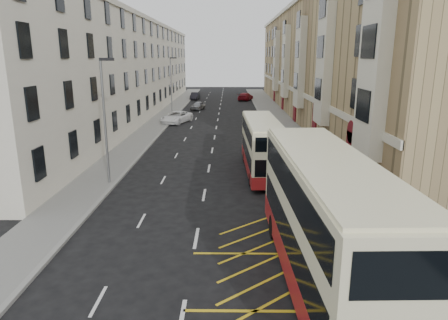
{
  "coord_description": "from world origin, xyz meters",
  "views": [
    {
      "loc": [
        1.51,
        -13.09,
        8.21
      ],
      "look_at": [
        1.24,
        8.6,
        2.58
      ],
      "focal_mm": 32.0,
      "sensor_mm": 36.0,
      "label": 1
    }
  ],
  "objects_px": {
    "car_silver": "(198,106)",
    "car_red": "(245,97)",
    "double_decker_rear": "(262,146)",
    "pedestrian_near": "(375,245)",
    "street_lamp_far": "(171,84)",
    "double_decker_front": "(325,222)",
    "pedestrian_mid": "(418,243)",
    "pedestrian_far": "(321,197)",
    "white_van": "(177,117)",
    "car_dark": "(195,96)",
    "bus_shelter": "(427,239)",
    "street_lamp_near": "(105,115)"
  },
  "relations": [
    {
      "from": "pedestrian_far",
      "to": "car_silver",
      "type": "xyz_separation_m",
      "value": [
        -9.77,
        43.59,
        -0.42
      ]
    },
    {
      "from": "car_dark",
      "to": "pedestrian_near",
      "type": "bearing_deg",
      "value": -74.97
    },
    {
      "from": "pedestrian_far",
      "to": "car_dark",
      "type": "distance_m",
      "value": 60.39
    },
    {
      "from": "bus_shelter",
      "to": "pedestrian_mid",
      "type": "relative_size",
      "value": 2.78
    },
    {
      "from": "street_lamp_far",
      "to": "car_dark",
      "type": "distance_m",
      "value": 24.39
    },
    {
      "from": "bus_shelter",
      "to": "car_red",
      "type": "height_order",
      "value": "bus_shelter"
    },
    {
      "from": "pedestrian_near",
      "to": "car_dark",
      "type": "distance_m",
      "value": 65.94
    },
    {
      "from": "street_lamp_far",
      "to": "white_van",
      "type": "distance_m",
      "value": 6.19
    },
    {
      "from": "bus_shelter",
      "to": "car_silver",
      "type": "distance_m",
      "value": 52.11
    },
    {
      "from": "pedestrian_near",
      "to": "car_silver",
      "type": "bearing_deg",
      "value": -108.12
    },
    {
      "from": "pedestrian_near",
      "to": "street_lamp_far",
      "type": "bearing_deg",
      "value": -101.92
    },
    {
      "from": "double_decker_front",
      "to": "white_van",
      "type": "relative_size",
      "value": 2.31
    },
    {
      "from": "double_decker_front",
      "to": "car_silver",
      "type": "bearing_deg",
      "value": 97.83
    },
    {
      "from": "bus_shelter",
      "to": "double_decker_front",
      "type": "relative_size",
      "value": 0.35
    },
    {
      "from": "street_lamp_far",
      "to": "street_lamp_near",
      "type": "bearing_deg",
      "value": -90.0
    },
    {
      "from": "car_dark",
      "to": "car_red",
      "type": "relative_size",
      "value": 0.83
    },
    {
      "from": "white_van",
      "to": "pedestrian_mid",
      "type": "bearing_deg",
      "value": -47.17
    },
    {
      "from": "double_decker_front",
      "to": "pedestrian_near",
      "type": "bearing_deg",
      "value": 22.93
    },
    {
      "from": "double_decker_front",
      "to": "car_dark",
      "type": "relative_size",
      "value": 2.91
    },
    {
      "from": "pedestrian_near",
      "to": "pedestrian_mid",
      "type": "bearing_deg",
      "value": 162.75
    },
    {
      "from": "pedestrian_near",
      "to": "pedestrian_far",
      "type": "relative_size",
      "value": 0.98
    },
    {
      "from": "street_lamp_near",
      "to": "bus_shelter",
      "type": "bearing_deg",
      "value": -40.14
    },
    {
      "from": "car_silver",
      "to": "car_red",
      "type": "xyz_separation_m",
      "value": [
        8.09,
        14.29,
        0.09
      ]
    },
    {
      "from": "street_lamp_far",
      "to": "pedestrian_near",
      "type": "distance_m",
      "value": 43.08
    },
    {
      "from": "street_lamp_far",
      "to": "pedestrian_far",
      "type": "xyz_separation_m",
      "value": [
        12.7,
        -35.24,
        -3.57
      ]
    },
    {
      "from": "pedestrian_mid",
      "to": "pedestrian_far",
      "type": "distance_m",
      "value": 5.76
    },
    {
      "from": "double_decker_front",
      "to": "pedestrian_far",
      "type": "height_order",
      "value": "double_decker_front"
    },
    {
      "from": "pedestrian_mid",
      "to": "pedestrian_far",
      "type": "xyz_separation_m",
      "value": [
        -2.79,
        5.03,
        0.15
      ]
    },
    {
      "from": "street_lamp_far",
      "to": "double_decker_rear",
      "type": "bearing_deg",
      "value": -69.33
    },
    {
      "from": "double_decker_rear",
      "to": "pedestrian_near",
      "type": "xyz_separation_m",
      "value": [
        3.41,
        -13.62,
        -0.94
      ]
    },
    {
      "from": "pedestrian_far",
      "to": "double_decker_front",
      "type": "bearing_deg",
      "value": 98.72
    },
    {
      "from": "white_van",
      "to": "car_dark",
      "type": "distance_m",
      "value": 28.7
    },
    {
      "from": "car_dark",
      "to": "car_red",
      "type": "distance_m",
      "value": 9.97
    },
    {
      "from": "white_van",
      "to": "car_dark",
      "type": "relative_size",
      "value": 1.26
    },
    {
      "from": "pedestrian_near",
      "to": "pedestrian_mid",
      "type": "xyz_separation_m",
      "value": [
        1.86,
        0.44,
        -0.13
      ]
    },
    {
      "from": "car_red",
      "to": "car_dark",
      "type": "bearing_deg",
      "value": 9.65
    },
    {
      "from": "street_lamp_near",
      "to": "double_decker_front",
      "type": "relative_size",
      "value": 0.65
    },
    {
      "from": "double_decker_rear",
      "to": "car_red",
      "type": "bearing_deg",
      "value": 87.43
    },
    {
      "from": "pedestrian_mid",
      "to": "pedestrian_far",
      "type": "height_order",
      "value": "pedestrian_far"
    },
    {
      "from": "double_decker_front",
      "to": "car_red",
      "type": "xyz_separation_m",
      "value": [
        -0.29,
        64.41,
        -1.74
      ]
    },
    {
      "from": "double_decker_rear",
      "to": "pedestrian_far",
      "type": "distance_m",
      "value": 8.57
    },
    {
      "from": "street_lamp_far",
      "to": "pedestrian_mid",
      "type": "height_order",
      "value": "street_lamp_far"
    },
    {
      "from": "double_decker_front",
      "to": "pedestrian_near",
      "type": "xyz_separation_m",
      "value": [
        2.32,
        1.06,
        -1.43
      ]
    },
    {
      "from": "street_lamp_near",
      "to": "street_lamp_far",
      "type": "xyz_separation_m",
      "value": [
        0.0,
        30.0,
        0.0
      ]
    },
    {
      "from": "street_lamp_near",
      "to": "pedestrian_near",
      "type": "relative_size",
      "value": 4.45
    },
    {
      "from": "car_red",
      "to": "car_silver",
      "type": "bearing_deg",
      "value": 78.17
    },
    {
      "from": "double_decker_front",
      "to": "white_van",
      "type": "distance_m",
      "value": 38.5
    },
    {
      "from": "street_lamp_far",
      "to": "double_decker_front",
      "type": "bearing_deg",
      "value": -74.84
    },
    {
      "from": "double_decker_rear",
      "to": "car_red",
      "type": "xyz_separation_m",
      "value": [
        0.8,
        49.73,
        -1.25
      ]
    },
    {
      "from": "pedestrian_near",
      "to": "double_decker_rear",
      "type": "bearing_deg",
      "value": -106.37
    }
  ]
}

